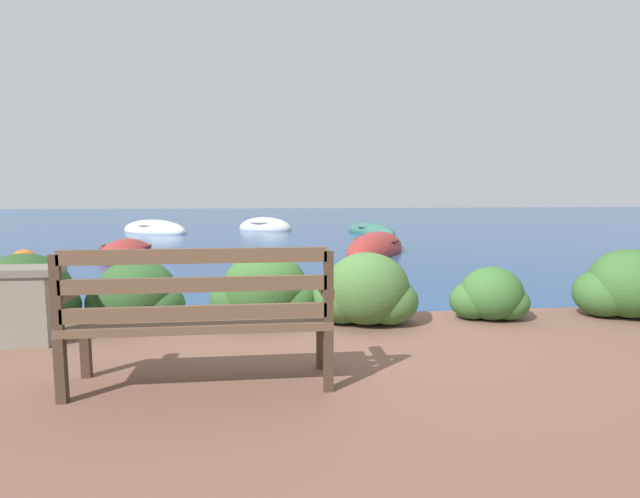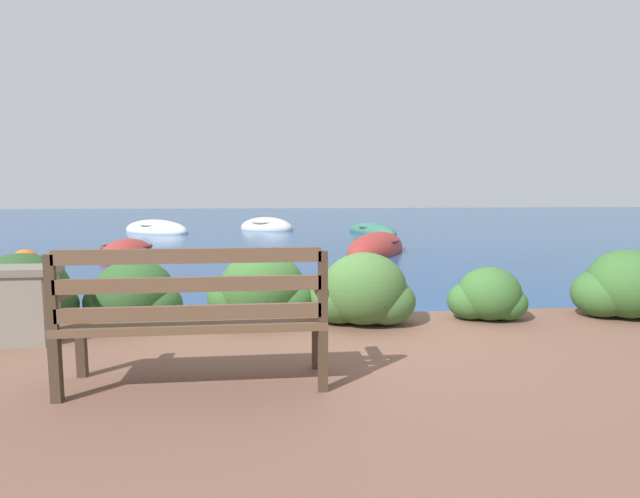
# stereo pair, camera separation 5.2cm
# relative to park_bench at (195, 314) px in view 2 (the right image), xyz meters

# --- Properties ---
(ground_plane) EXTENTS (80.00, 80.00, 0.00)m
(ground_plane) POSITION_rel_park_bench_xyz_m (1.02, 1.83, -0.71)
(ground_plane) COLOR navy
(park_bench) EXTENTS (1.69, 0.48, 0.93)m
(park_bench) POSITION_rel_park_bench_xyz_m (0.00, 0.00, 0.00)
(park_bench) COLOR #433123
(park_bench) RESTS_ON patio_terrace
(hedge_clump_far_left) EXTENTS (1.04, 0.75, 0.71)m
(hedge_clump_far_left) POSITION_rel_park_bench_xyz_m (-1.78, 1.55, -0.18)
(hedge_clump_far_left) COLOR #284C23
(hedge_clump_far_left) RESTS_ON patio_terrace
(hedge_clump_left) EXTENTS (0.93, 0.67, 0.63)m
(hedge_clump_left) POSITION_rel_park_bench_xyz_m (-0.80, 1.58, -0.21)
(hedge_clump_left) COLOR #2D5628
(hedge_clump_left) RESTS_ON patio_terrace
(hedge_clump_centre) EXTENTS (1.02, 0.73, 0.69)m
(hedge_clump_centre) POSITION_rel_park_bench_xyz_m (0.40, 1.54, -0.19)
(hedge_clump_centre) COLOR #38662D
(hedge_clump_centre) RESTS_ON patio_terrace
(hedge_clump_right) EXTENTS (1.02, 0.73, 0.69)m
(hedge_clump_right) POSITION_rel_park_bench_xyz_m (1.37, 1.42, -0.19)
(hedge_clump_right) COLOR #426B33
(hedge_clump_right) RESTS_ON patio_terrace
(hedge_clump_far_right) EXTENTS (0.78, 0.56, 0.53)m
(hedge_clump_far_right) POSITION_rel_park_bench_xyz_m (2.63, 1.44, -0.26)
(hedge_clump_far_right) COLOR #38662D
(hedge_clump_far_right) RESTS_ON patio_terrace
(hedge_clump_extra) EXTENTS (1.02, 0.73, 0.69)m
(hedge_clump_extra) POSITION_rel_park_bench_xyz_m (4.05, 1.37, -0.19)
(hedge_clump_extra) COLOR #38662D
(hedge_clump_extra) RESTS_ON patio_terrace
(rowboat_nearest) EXTENTS (1.35, 2.61, 0.74)m
(rowboat_nearest) POSITION_rel_park_bench_xyz_m (-2.68, 8.36, -0.64)
(rowboat_nearest) COLOR #9E2D28
(rowboat_nearest) RESTS_ON ground_plane
(rowboat_mid) EXTENTS (2.48, 3.46, 0.88)m
(rowboat_mid) POSITION_rel_park_bench_xyz_m (3.12, 8.65, -0.63)
(rowboat_mid) COLOR #9E2D28
(rowboat_mid) RESTS_ON ground_plane
(rowboat_far) EXTENTS (1.82, 2.92, 0.65)m
(rowboat_far) POSITION_rel_park_bench_xyz_m (4.23, 14.39, -0.65)
(rowboat_far) COLOR #336B5B
(rowboat_far) RESTS_ON ground_plane
(rowboat_outer) EXTENTS (3.10, 2.73, 0.82)m
(rowboat_outer) POSITION_rel_park_bench_xyz_m (-3.56, 15.51, -0.64)
(rowboat_outer) COLOR silver
(rowboat_outer) RESTS_ON ground_plane
(rowboat_distant) EXTENTS (2.56, 2.22, 0.87)m
(rowboat_distant) POSITION_rel_park_bench_xyz_m (0.46, 16.31, -0.63)
(rowboat_distant) COLOR silver
(rowboat_distant) RESTS_ON ground_plane
(mooring_buoy) EXTENTS (0.58, 0.58, 0.53)m
(mooring_buoy) POSITION_rel_park_bench_xyz_m (-4.28, 7.10, -0.61)
(mooring_buoy) COLOR orange
(mooring_buoy) RESTS_ON ground_plane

